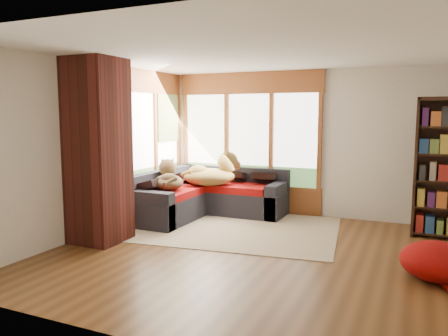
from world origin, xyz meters
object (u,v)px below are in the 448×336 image
Objects in this scene: area_rug at (235,228)px; dog_tan at (214,171)px; bookshelf at (447,169)px; dog_brindle at (168,177)px; sectional_sofa at (194,198)px; pouf at (437,260)px; brick_chimney at (98,151)px.

dog_tan is at bearing 135.25° from area_rug.
bookshelf is 3.73m from dog_tan.
sectional_sofa is at bearing -50.85° from dog_brindle.
bookshelf reaches higher than area_rug.
brick_chimney is at bearing -176.03° from pouf.
pouf is at bearing -140.32° from dog_brindle.
dog_tan is at bearing -74.05° from dog_brindle.
dog_tan reaches higher than pouf.
dog_brindle reaches higher than sectional_sofa.
dog_tan is at bearing 68.84° from brick_chimney.
bookshelf is at bearing -115.25° from dog_brindle.
sectional_sofa is 2.02× the size of dog_tan.
bookshelf is at bearing 25.52° from brick_chimney.
dog_tan is (-3.58, 1.80, 0.58)m from pouf.
pouf is at bearing 3.97° from brick_chimney.
dog_brindle reaches higher than area_rug.
brick_chimney reaches higher than bookshelf.
sectional_sofa is at bearing 77.71° from brick_chimney.
brick_chimney is at bearing -137.34° from area_rug.
area_rug is at bearing -75.82° from dog_tan.
area_rug is 3.28m from bookshelf.
area_rug is (1.52, 1.40, -1.29)m from brick_chimney.
sectional_sofa is 1.06× the size of bookshelf.
brick_chimney is 1.25× the size of bookshelf.
area_rug is 3.56× the size of dog_brindle.
dog_tan is (0.82, 2.11, -0.50)m from brick_chimney.
bookshelf is 4.34m from dog_brindle.
brick_chimney is 5.04m from bookshelf.
area_rug is at bearing -126.53° from dog_brindle.
pouf is (4.40, 0.31, -1.08)m from brick_chimney.
dog_brindle is at bearing 178.40° from area_rug.
bookshelf is 2.64× the size of pouf.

